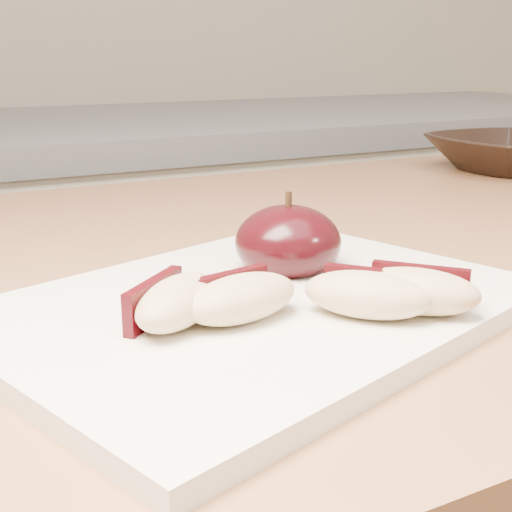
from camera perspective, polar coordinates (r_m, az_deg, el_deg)
name	(u,v)px	position (r m, az deg, el deg)	size (l,w,h in m)	color
back_cabinet	(75,386)	(1.33, -14.28, -10.02)	(2.40, 0.62, 0.94)	silver
cutting_board	(256,308)	(0.41, 0.00, -4.17)	(0.30, 0.22, 0.01)	silver
apple_half	(288,242)	(0.46, 2.58, 1.10)	(0.07, 0.07, 0.06)	black
apple_wedge_a	(175,301)	(0.37, -6.46, -3.63)	(0.07, 0.07, 0.02)	tan
apple_wedge_b	(239,298)	(0.37, -1.33, -3.36)	(0.07, 0.04, 0.02)	tan
apple_wedge_c	(367,294)	(0.38, 8.91, -3.02)	(0.07, 0.07, 0.02)	tan
apple_wedge_d	(417,290)	(0.39, 12.72, -2.69)	(0.07, 0.07, 0.02)	tan
bowl	(508,153)	(0.97, 19.49, 7.76)	(0.18, 0.18, 0.05)	black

